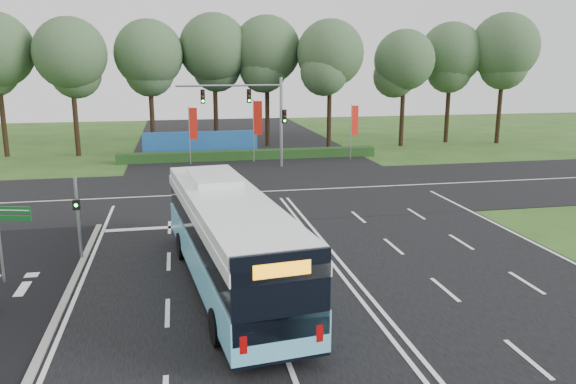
% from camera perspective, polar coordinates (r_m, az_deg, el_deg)
% --- Properties ---
extents(ground, '(120.00, 120.00, 0.00)m').
position_cam_1_polar(ground, '(24.77, 3.51, -6.11)').
color(ground, '#284A18').
rests_on(ground, ground).
extents(road_main, '(20.00, 120.00, 0.04)m').
position_cam_1_polar(road_main, '(24.76, 3.51, -6.07)').
color(road_main, black).
rests_on(road_main, ground).
extents(road_cross, '(120.00, 14.00, 0.05)m').
position_cam_1_polar(road_cross, '(36.05, -1.33, 0.07)').
color(road_cross, black).
rests_on(road_cross, ground).
extents(kerb_strip, '(0.25, 18.00, 0.12)m').
position_cam_1_polar(kerb_strip, '(21.58, -21.55, -9.84)').
color(kerb_strip, gray).
rests_on(kerb_strip, ground).
extents(city_bus, '(4.21, 13.25, 3.74)m').
position_cam_1_polar(city_bus, '(20.48, -6.04, -4.75)').
color(city_bus, '#63C3E6').
rests_on(city_bus, ground).
extents(pedestrian_signal, '(0.29, 0.42, 3.54)m').
position_cam_1_polar(pedestrian_signal, '(24.77, -20.57, -2.26)').
color(pedestrian_signal, gray).
rests_on(pedestrian_signal, ground).
extents(street_sign, '(1.32, 0.42, 3.49)m').
position_cam_1_polar(street_sign, '(23.03, -26.71, -3.19)').
color(street_sign, gray).
rests_on(street_sign, ground).
extents(banner_flag_left, '(0.69, 0.15, 4.69)m').
position_cam_1_polar(banner_flag_left, '(45.83, -9.69, 6.52)').
color(banner_flag_left, gray).
rests_on(banner_flag_left, ground).
extents(banner_flag_mid, '(0.73, 0.28, 5.16)m').
position_cam_1_polar(banner_flag_mid, '(46.41, -3.20, 7.11)').
color(banner_flag_mid, gray).
rests_on(banner_flag_mid, ground).
extents(banner_flag_right, '(0.68, 0.20, 4.68)m').
position_cam_1_polar(banner_flag_right, '(48.03, 6.71, 6.90)').
color(banner_flag_right, gray).
rests_on(banner_flag_right, ground).
extents(traffic_light_gantry, '(8.41, 0.28, 7.00)m').
position_cam_1_polar(traffic_light_gantry, '(43.69, -3.04, 8.50)').
color(traffic_light_gantry, gray).
rests_on(traffic_light_gantry, ground).
extents(hedge, '(22.00, 1.20, 0.80)m').
position_cam_1_polar(hedge, '(48.12, -3.91, 3.79)').
color(hedge, '#183814').
rests_on(hedge, ground).
extents(blue_hoarding, '(10.00, 0.30, 2.20)m').
position_cam_1_polar(blue_hoarding, '(50.14, -8.85, 4.85)').
color(blue_hoarding, '#1B5296').
rests_on(blue_hoarding, ground).
extents(eucalyptus_row, '(53.61, 9.47, 12.93)m').
position_cam_1_polar(eucalyptus_row, '(53.98, -1.34, 14.03)').
color(eucalyptus_row, black).
rests_on(eucalyptus_row, ground).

